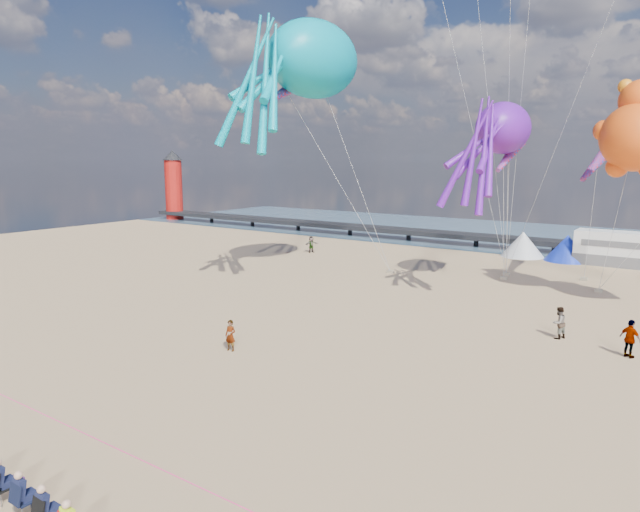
{
  "coord_description": "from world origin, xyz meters",
  "views": [
    {
      "loc": [
        12.97,
        -15.29,
        9.34
      ],
      "look_at": [
        -1.92,
        6.0,
        4.86
      ],
      "focal_mm": 32.0,
      "sensor_mm": 36.0,
      "label": 1
    }
  ],
  "objects_px": {
    "sandbag_c": "(598,290)",
    "windsock_right": "(509,156)",
    "sandbag_b": "(504,278)",
    "sandbag_e": "(506,274)",
    "spectator_row": "(25,492)",
    "lighthouse": "(174,190)",
    "tent_blue": "(567,248)",
    "windsock_left": "(286,91)",
    "beachgoer_4": "(311,244)",
    "beachgoer_3": "(630,339)",
    "tent_white": "(523,244)",
    "kite_octopus_teal": "(313,59)",
    "kite_octopus_purple": "(503,128)",
    "standing_person": "(230,336)",
    "sandbag_a": "(390,272)",
    "sandbag_d": "(584,279)",
    "beachgoer_1": "(559,323)",
    "motorhome_0": "(616,249)",
    "cooler_purple": "(16,482)",
    "kite_teddy_orange": "(636,137)",
    "windsock_mid": "(598,161)"
  },
  "relations": [
    {
      "from": "beachgoer_1",
      "to": "sandbag_b",
      "type": "distance_m",
      "value": 14.93
    },
    {
      "from": "lighthouse",
      "to": "sandbag_d",
      "type": "xyz_separation_m",
      "value": [
        61.02,
        -12.3,
        -4.39
      ]
    },
    {
      "from": "lighthouse",
      "to": "cooler_purple",
      "type": "distance_m",
      "value": 74.54
    },
    {
      "from": "lighthouse",
      "to": "kite_octopus_teal",
      "type": "height_order",
      "value": "kite_octopus_teal"
    },
    {
      "from": "tent_blue",
      "to": "windsock_left",
      "type": "relative_size",
      "value": 0.67
    },
    {
      "from": "sandbag_d",
      "to": "sandbag_e",
      "type": "distance_m",
      "value": 5.73
    },
    {
      "from": "beachgoer_3",
      "to": "kite_octopus_teal",
      "type": "bearing_deg",
      "value": 14.66
    },
    {
      "from": "motorhome_0",
      "to": "sandbag_b",
      "type": "relative_size",
      "value": 13.2
    },
    {
      "from": "motorhome_0",
      "to": "standing_person",
      "type": "bearing_deg",
      "value": -108.47
    },
    {
      "from": "tent_blue",
      "to": "beachgoer_1",
      "type": "relative_size",
      "value": 2.34
    },
    {
      "from": "lighthouse",
      "to": "cooler_purple",
      "type": "bearing_deg",
      "value": -44.33
    },
    {
      "from": "lighthouse",
      "to": "tent_blue",
      "type": "relative_size",
      "value": 2.25
    },
    {
      "from": "tent_blue",
      "to": "sandbag_e",
      "type": "xyz_separation_m",
      "value": [
        -2.52,
        -9.78,
        -1.09
      ]
    },
    {
      "from": "beachgoer_1",
      "to": "windsock_left",
      "type": "relative_size",
      "value": 0.28
    },
    {
      "from": "tent_blue",
      "to": "windsock_right",
      "type": "height_order",
      "value": "windsock_right"
    },
    {
      "from": "sandbag_c",
      "to": "kite_teddy_orange",
      "type": "distance_m",
      "value": 11.37
    },
    {
      "from": "tent_white",
      "to": "kite_octopus_teal",
      "type": "xyz_separation_m",
      "value": [
        -10.72,
        -19.43,
        15.36
      ]
    },
    {
      "from": "windsock_mid",
      "to": "windsock_right",
      "type": "height_order",
      "value": "windsock_mid"
    },
    {
      "from": "standing_person",
      "to": "kite_teddy_orange",
      "type": "distance_m",
      "value": 26.54
    },
    {
      "from": "kite_teddy_orange",
      "to": "spectator_row",
      "type": "bearing_deg",
      "value": -129.33
    },
    {
      "from": "lighthouse",
      "to": "spectator_row",
      "type": "height_order",
      "value": "lighthouse"
    },
    {
      "from": "sandbag_a",
      "to": "kite_octopus_purple",
      "type": "xyz_separation_m",
      "value": [
        8.99,
        -0.95,
        11.25
      ]
    },
    {
      "from": "spectator_row",
      "to": "sandbag_b",
      "type": "height_order",
      "value": "spectator_row"
    },
    {
      "from": "sandbag_d",
      "to": "kite_octopus_purple",
      "type": "height_order",
      "value": "kite_octopus_purple"
    },
    {
      "from": "lighthouse",
      "to": "beachgoer_1",
      "type": "relative_size",
      "value": 5.27
    },
    {
      "from": "beachgoer_4",
      "to": "sandbag_b",
      "type": "relative_size",
      "value": 3.24
    },
    {
      "from": "beachgoer_1",
      "to": "sandbag_d",
      "type": "xyz_separation_m",
      "value": [
        -1.72,
        16.31,
        -0.74
      ]
    },
    {
      "from": "beachgoer_3",
      "to": "sandbag_b",
      "type": "xyz_separation_m",
      "value": [
        -10.38,
        14.33,
        -0.82
      ]
    },
    {
      "from": "sandbag_a",
      "to": "kite_octopus_teal",
      "type": "height_order",
      "value": "kite_octopus_teal"
    },
    {
      "from": "sandbag_d",
      "to": "standing_person",
      "type": "bearing_deg",
      "value": -111.76
    },
    {
      "from": "tent_blue",
      "to": "standing_person",
      "type": "distance_m",
      "value": 36.73
    },
    {
      "from": "kite_octopus_purple",
      "to": "standing_person",
      "type": "bearing_deg",
      "value": -90.56
    },
    {
      "from": "beachgoer_3",
      "to": "sandbag_c",
      "type": "xyz_separation_m",
      "value": [
        -3.56,
        13.89,
        -0.82
      ]
    },
    {
      "from": "sandbag_c",
      "to": "windsock_right",
      "type": "distance_m",
      "value": 11.45
    },
    {
      "from": "sandbag_c",
      "to": "sandbag_d",
      "type": "height_order",
      "value": "same"
    },
    {
      "from": "sandbag_e",
      "to": "spectator_row",
      "type": "bearing_deg",
      "value": -91.12
    },
    {
      "from": "sandbag_b",
      "to": "sandbag_e",
      "type": "xyz_separation_m",
      "value": [
        -0.32,
        1.64,
        0.0
      ]
    },
    {
      "from": "motorhome_0",
      "to": "sandbag_c",
      "type": "bearing_deg",
      "value": -87.01
    },
    {
      "from": "standing_person",
      "to": "kite_octopus_teal",
      "type": "distance_m",
      "value": 23.75
    },
    {
      "from": "beachgoer_4",
      "to": "kite_octopus_teal",
      "type": "height_order",
      "value": "kite_octopus_teal"
    },
    {
      "from": "beachgoer_3",
      "to": "sandbag_b",
      "type": "relative_size",
      "value": 3.7
    },
    {
      "from": "beachgoer_3",
      "to": "sandbag_b",
      "type": "bearing_deg",
      "value": -24.01
    },
    {
      "from": "windsock_mid",
      "to": "windsock_right",
      "type": "distance_m",
      "value": 6.58
    },
    {
      "from": "windsock_mid",
      "to": "tent_white",
      "type": "bearing_deg",
      "value": 136.68
    },
    {
      "from": "sandbag_d",
      "to": "kite_octopus_purple",
      "type": "bearing_deg",
      "value": -123.73
    },
    {
      "from": "beachgoer_1",
      "to": "standing_person",
      "type": "bearing_deg",
      "value": -22.0
    },
    {
      "from": "windsock_right",
      "to": "beachgoer_3",
      "type": "bearing_deg",
      "value": -45.68
    },
    {
      "from": "spectator_row",
      "to": "tent_white",
      "type": "bearing_deg",
      "value": 90.86
    },
    {
      "from": "spectator_row",
      "to": "kite_octopus_teal",
      "type": "bearing_deg",
      "value": 111.48
    },
    {
      "from": "beachgoer_4",
      "to": "sandbag_e",
      "type": "xyz_separation_m",
      "value": [
        19.52,
        -0.15,
        -0.7
      ]
    }
  ]
}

